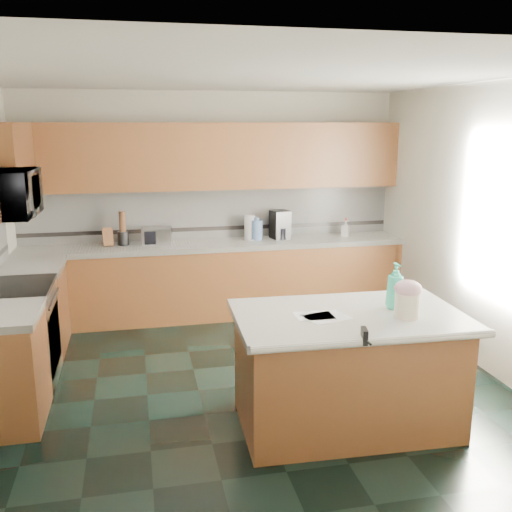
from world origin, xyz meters
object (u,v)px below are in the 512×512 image
object	(u,v)px
island_top	(349,317)
knife_block	(108,237)
toaster_oven	(157,236)
treat_jar	(407,305)
soap_bottle_island	(395,286)
island_base	(346,373)
coffee_maker	(280,225)

from	to	relation	value
island_top	knife_block	bearing A→B (deg)	125.13
island_top	toaster_oven	world-z (taller)	toaster_oven
treat_jar	soap_bottle_island	xyz separation A→B (m)	(0.01, 0.22, 0.08)
island_top	treat_jar	world-z (taller)	treat_jar
knife_block	toaster_oven	xyz separation A→B (m)	(0.56, 0.00, -0.01)
toaster_oven	treat_jar	bearing A→B (deg)	-54.92
treat_jar	knife_block	xyz separation A→B (m)	(-2.25, 3.05, 0.01)
island_top	toaster_oven	bearing A→B (deg)	116.53
island_base	treat_jar	bearing A→B (deg)	-22.91
knife_block	treat_jar	bearing A→B (deg)	-60.18
treat_jar	knife_block	bearing A→B (deg)	137.71
treat_jar	toaster_oven	distance (m)	3.49
island_top	knife_block	xyz separation A→B (m)	(-1.87, 2.87, 0.14)
island_top	treat_jar	size ratio (longest dim) A/B	9.02
knife_block	soap_bottle_island	bearing A→B (deg)	-58.07
knife_block	toaster_oven	size ratio (longest dim) A/B	0.64
island_top	toaster_oven	xyz separation A→B (m)	(-1.31, 2.87, 0.13)
knife_block	coffee_maker	bearing A→B (deg)	-5.85
treat_jar	knife_block	world-z (taller)	knife_block
knife_block	coffee_maker	xyz separation A→B (m)	(2.08, 0.03, 0.07)
treat_jar	soap_bottle_island	world-z (taller)	soap_bottle_island
island_base	coffee_maker	distance (m)	2.98
knife_block	toaster_oven	bearing A→B (deg)	-6.68
knife_block	toaster_oven	world-z (taller)	knife_block
toaster_oven	coffee_maker	bearing A→B (deg)	7.19
soap_bottle_island	coffee_maker	size ratio (longest dim) A/B	1.03
knife_block	coffee_maker	size ratio (longest dim) A/B	0.62
treat_jar	coffee_maker	xyz separation A→B (m)	(-0.18, 3.08, 0.08)
island_top	treat_jar	bearing A→B (deg)	-22.91
island_base	knife_block	distance (m)	3.48
island_base	coffee_maker	bearing A→B (deg)	87.94
island_base	soap_bottle_island	xyz separation A→B (m)	(0.39, 0.04, 0.67)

